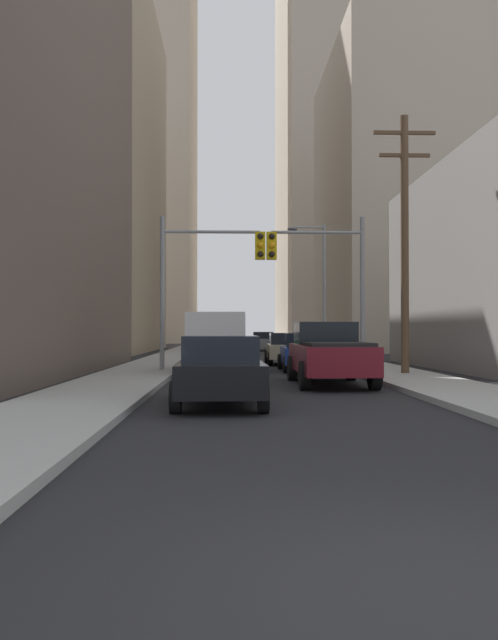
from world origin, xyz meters
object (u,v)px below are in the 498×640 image
sedan_black (220,370)px  cargo_van_white (218,340)px  sedan_green (222,343)px  sedan_grey (263,341)px  sedan_blue (305,352)px  sedan_beige (286,348)px  traffic_signal_near_right (321,268)px  pickup_truck_maroon (329,354)px  traffic_signal_near_left (207,267)px

sedan_black → cargo_van_white: bearing=91.2°
sedan_green → sedan_grey: bearing=65.9°
sedan_blue → sedan_beige: same height
sedan_black → traffic_signal_near_right: traffic_signal_near_right is taller
pickup_truck_maroon → sedan_black: bearing=-120.9°
traffic_signal_near_left → cargo_van_white: bearing=-49.4°
sedan_beige → traffic_signal_near_right: 7.23m
sedan_green → traffic_signal_near_right: (3.98, -20.32, 3.27)m
sedan_blue → sedan_green: 19.26m
sedan_green → sedan_grey: (3.22, 7.19, 0.00)m
sedan_grey → traffic_signal_near_left: 27.93m
sedan_green → traffic_signal_near_left: bearing=-91.0°
traffic_signal_near_left → traffic_signal_near_right: same height
sedan_beige → pickup_truck_maroon: bearing=-88.7°
sedan_black → traffic_signal_near_left: bearing=93.5°
sedan_grey → pickup_truck_maroon: bearing=-89.5°
pickup_truck_maroon → traffic_signal_near_left: (-3.86, 5.10, 3.12)m
sedan_beige → traffic_signal_near_right: traffic_signal_near_right is taller
cargo_van_white → traffic_signal_near_right: bearing=7.3°
traffic_signal_near_left → sedan_beige: bearing=60.7°
traffic_signal_near_right → sedan_blue: bearing=108.7°
sedan_grey → traffic_signal_near_right: size_ratio=0.71×
pickup_truck_maroon → sedan_blue: 6.48m
sedan_black → sedan_green: bearing=90.5°
sedan_beige → sedan_green: same height
cargo_van_white → sedan_black: bearing=-88.8°
pickup_truck_maroon → traffic_signal_near_right: 5.99m
traffic_signal_near_left → traffic_signal_near_right: (4.35, -0.00, -0.01)m
sedan_blue → pickup_truck_maroon: bearing=-90.2°
pickup_truck_maroon → sedan_blue: bearing=89.8°
sedan_black → sedan_grey: 38.11m
sedan_black → traffic_signal_near_right: 11.60m
sedan_grey → traffic_signal_near_left: (-3.59, -27.51, 3.28)m
cargo_van_white → sedan_black: cargo_van_white is taller
cargo_van_white → sedan_grey: (3.16, 28.01, -0.52)m
sedan_beige → sedan_grey: (-0.01, 21.11, 0.00)m
pickup_truck_maroon → sedan_grey: (-0.27, 32.61, -0.16)m
traffic_signal_near_right → pickup_truck_maroon: bearing=-95.5°
cargo_van_white → traffic_signal_near_left: size_ratio=0.88×
sedan_green → traffic_signal_near_right: bearing=-78.9°
cargo_van_white → traffic_signal_near_left: traffic_signal_near_left is taller
pickup_truck_maroon → cargo_van_white: size_ratio=1.03×
pickup_truck_maroon → traffic_signal_near_right: bearing=84.5°
pickup_truck_maroon → sedan_beige: pickup_truck_maroon is taller
sedan_blue → sedan_beige: (-0.28, 5.02, 0.00)m
sedan_black → sedan_grey: (2.95, 37.99, 0.00)m
sedan_green → traffic_signal_near_right: 20.96m
sedan_beige → sedan_green: size_ratio=1.00×
sedan_blue → traffic_signal_near_left: (-3.88, -1.38, 3.28)m
sedan_blue → sedan_grey: same height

